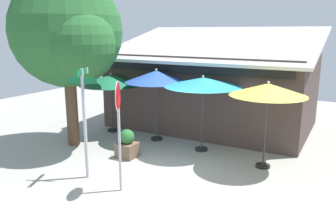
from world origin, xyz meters
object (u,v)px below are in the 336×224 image
at_px(patio_umbrella_royal_blue_center, 156,77).
at_px(shade_tree, 69,34).
at_px(patio_umbrella_mustard_far_right, 268,90).
at_px(stop_sign, 119,116).
at_px(patio_umbrella_teal_right, 203,83).
at_px(sidewalk_planter, 127,145).
at_px(patio_umbrella_forest_green_left, 111,80).
at_px(street_sign_post, 84,113).

xyz_separation_m(patio_umbrella_royal_blue_center, shade_tree, (-2.22, -2.02, 1.55)).
relative_size(patio_umbrella_royal_blue_center, patio_umbrella_mustard_far_right, 1.03).
relative_size(stop_sign, shade_tree, 0.48).
bearing_deg(patio_umbrella_mustard_far_right, patio_umbrella_teal_right, 167.89).
height_order(patio_umbrella_teal_right, sidewalk_planter, patio_umbrella_teal_right).
height_order(stop_sign, sidewalk_planter, stop_sign).
xyz_separation_m(stop_sign, patio_umbrella_forest_green_left, (-3.56, 4.24, 0.15)).
distance_m(patio_umbrella_mustard_far_right, sidewalk_planter, 4.77).
distance_m(street_sign_post, shade_tree, 3.63).
height_order(patio_umbrella_royal_blue_center, shade_tree, shade_tree).
xyz_separation_m(stop_sign, sidewalk_planter, (-1.27, 2.07, -1.57)).
bearing_deg(patio_umbrella_royal_blue_center, stop_sign, -71.66).
relative_size(patio_umbrella_teal_right, sidewalk_planter, 2.77).
xyz_separation_m(patio_umbrella_forest_green_left, shade_tree, (-0.03, -2.12, 1.84)).
bearing_deg(shade_tree, patio_umbrella_teal_right, 22.57).
bearing_deg(stop_sign, patio_umbrella_forest_green_left, 130.01).
relative_size(patio_umbrella_forest_green_left, patio_umbrella_royal_blue_center, 0.95).
bearing_deg(patio_umbrella_royal_blue_center, sidewalk_planter, -87.15).
bearing_deg(patio_umbrella_mustard_far_right, patio_umbrella_forest_green_left, 172.36).
height_order(street_sign_post, patio_umbrella_mustard_far_right, street_sign_post).
distance_m(stop_sign, patio_umbrella_forest_green_left, 5.54).
relative_size(patio_umbrella_teal_right, patio_umbrella_mustard_far_right, 0.99).
bearing_deg(patio_umbrella_royal_blue_center, patio_umbrella_forest_green_left, 177.16).
xyz_separation_m(patio_umbrella_mustard_far_right, sidewalk_planter, (-4.14, -1.31, -1.96)).
bearing_deg(sidewalk_planter, stop_sign, -58.51).
bearing_deg(shade_tree, patio_umbrella_forest_green_left, 89.29).
xyz_separation_m(street_sign_post, shade_tree, (-2.26, 1.90, 2.11)).
relative_size(street_sign_post, patio_umbrella_mustard_far_right, 1.16).
relative_size(stop_sign, patio_umbrella_mustard_far_right, 1.08).
bearing_deg(patio_umbrella_teal_right, patio_umbrella_royal_blue_center, 172.27).
xyz_separation_m(street_sign_post, patio_umbrella_mustard_far_right, (4.20, 3.16, 0.51)).
distance_m(stop_sign, patio_umbrella_royal_blue_center, 4.37).
bearing_deg(street_sign_post, stop_sign, -9.08).
bearing_deg(sidewalk_planter, street_sign_post, -91.91).
xyz_separation_m(stop_sign, patio_umbrella_teal_right, (0.62, 3.86, 0.39)).
xyz_separation_m(street_sign_post, patio_umbrella_teal_right, (1.95, 3.65, 0.51)).
xyz_separation_m(street_sign_post, patio_umbrella_royal_blue_center, (-0.04, 3.92, 0.55)).
distance_m(patio_umbrella_mustard_far_right, shade_tree, 6.77).
bearing_deg(patio_umbrella_forest_green_left, street_sign_post, -61.02).
bearing_deg(patio_umbrella_royal_blue_center, shade_tree, -137.71).
xyz_separation_m(street_sign_post, patio_umbrella_forest_green_left, (-2.23, 4.03, 0.27)).
bearing_deg(patio_umbrella_mustard_far_right, patio_umbrella_royal_blue_center, 169.92).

